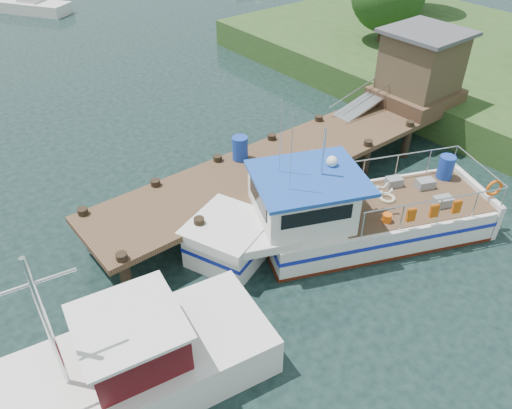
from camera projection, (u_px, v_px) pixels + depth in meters
ground_plane at (252, 204)px, 17.96m from camera, size 160.00×160.00×0.00m
dock at (379, 99)px, 19.91m from camera, size 16.60×3.00×4.78m
lobster_boat at (338, 217)px, 15.87m from camera, size 9.98×6.17×4.96m
work_boat at (94, 383)px, 11.20m from camera, size 9.10×3.98×4.76m
moored_b at (33, 6)px, 37.48m from camera, size 4.73×5.87×1.26m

